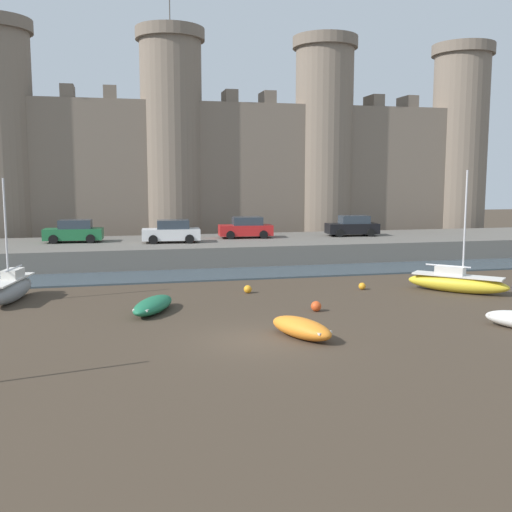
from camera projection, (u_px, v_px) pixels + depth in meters
The scene contains 15 objects.
ground_plane at pixel (255, 340), 22.52m from camera, with size 160.00×160.00×0.00m, color #423528.
water_channel at pixel (199, 275), 37.31m from camera, with size 80.00×4.50×0.10m, color #3D4C56.
quay_road at pixel (186, 251), 44.22m from camera, with size 68.19×10.00×1.45m, color #666059.
castle at pixel (172, 154), 52.57m from camera, with size 62.12×5.93×21.74m.
sailboat_foreground_centre at pixel (457, 282), 31.89m from camera, with size 4.58×4.62×6.47m.
rowboat_near_channel_right at pixel (153, 305), 27.10m from camera, with size 2.63×3.79×0.68m.
rowboat_midflat_right at pixel (301, 328), 22.82m from camera, with size 2.31×3.33×0.77m.
sailboat_midflat_left at pixel (11, 288), 29.49m from camera, with size 2.05×4.97×6.07m.
mooring_buoy_near_channel at pixel (362, 286), 32.67m from camera, with size 0.39×0.39×0.39m, color orange.
mooring_buoy_off_centre at pixel (316, 306), 27.37m from camera, with size 0.48×0.48×0.48m, color #E04C1E.
mooring_buoy_near_shore at pixel (248, 289), 31.68m from camera, with size 0.43×0.43×0.43m, color orange.
car_quay_centre_east at pixel (74, 232), 43.03m from camera, with size 4.21×2.10×1.62m.
car_quay_west at pixel (246, 228), 46.15m from camera, with size 4.21×2.10×1.62m.
car_quay_centre_west at pixel (353, 226), 47.78m from camera, with size 4.21×2.10×1.62m.
car_quay_east at pixel (172, 232), 42.84m from camera, with size 4.21×2.10×1.62m.
Camera 1 is at (-4.93, -21.35, 6.09)m, focal length 42.00 mm.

